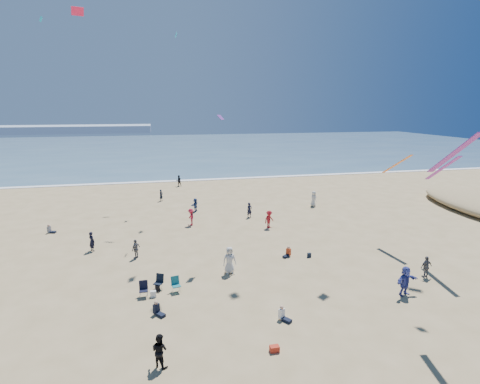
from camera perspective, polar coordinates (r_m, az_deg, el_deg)
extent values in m
plane|color=tan|center=(18.37, -0.69, -25.94)|extent=(220.00, 220.00, 0.00)
cube|color=#476B84|center=(109.65, -11.12, 6.61)|extent=(220.00, 100.00, 0.06)
cube|color=white|center=(60.19, -9.62, 1.69)|extent=(220.00, 1.20, 0.08)
cube|color=#7A8EA8|center=(192.91, -30.17, 8.20)|extent=(110.00, 20.00, 3.20)
imported|color=black|center=(32.97, -21.65, -7.01)|extent=(0.69, 0.71, 1.63)
imported|color=slate|center=(30.40, -15.58, -8.34)|extent=(0.83, 0.94, 1.52)
imported|color=slate|center=(29.17, 26.51, -10.17)|extent=(0.94, 0.47, 1.54)
imported|color=maroon|center=(36.49, 4.46, -4.15)|extent=(1.28, 1.10, 1.71)
imported|color=#374199|center=(26.02, 23.88, -12.27)|extent=(1.83, 1.00, 1.88)
imported|color=black|center=(39.78, 1.45, -2.76)|extent=(0.67, 0.53, 1.60)
imported|color=silver|center=(45.01, 11.14, -1.00)|extent=(0.76, 1.00, 1.82)
imported|color=#A9182E|center=(37.47, -7.48, -3.80)|extent=(0.80, 1.18, 1.68)
imported|color=black|center=(47.65, -11.92, -0.50)|extent=(0.62, 0.63, 1.46)
imported|color=navy|center=(42.25, -6.83, -1.96)|extent=(1.13, 1.45, 1.53)
imported|color=beige|center=(26.78, -1.62, -10.33)|extent=(0.99, 0.68, 1.93)
imported|color=black|center=(18.64, -12.15, -22.51)|extent=(0.99, 0.97, 1.61)
imported|color=black|center=(56.14, -9.33, 1.71)|extent=(0.91, 0.79, 1.63)
cube|color=white|center=(24.58, -13.08, -14.89)|extent=(0.35, 0.20, 0.40)
cube|color=black|center=(25.23, -12.44, -14.13)|extent=(0.30, 0.22, 0.38)
cube|color=red|center=(19.57, 5.28, -22.69)|extent=(0.45, 0.30, 0.30)
cube|color=black|center=(30.19, 10.50, -9.43)|extent=(0.28, 0.18, 0.34)
cube|color=#D01542|center=(28.79, -23.52, 23.94)|extent=(0.83, 0.61, 0.47)
cube|color=#17B7D5|center=(41.38, -28.07, 22.23)|extent=(0.20, 0.56, 0.43)
cube|color=purple|center=(28.89, -2.98, 11.30)|extent=(0.66, 0.86, 0.37)
cube|color=#24C2EC|center=(37.82, -9.71, 22.52)|extent=(0.27, 0.70, 0.41)
cube|color=purple|center=(30.87, 28.48, 3.20)|extent=(0.35, 3.14, 2.21)
cube|color=orange|center=(34.06, 22.79, 3.95)|extent=(0.35, 2.64, 1.87)
cube|color=#81238E|center=(20.92, 29.72, 5.06)|extent=(0.35, 3.30, 2.33)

